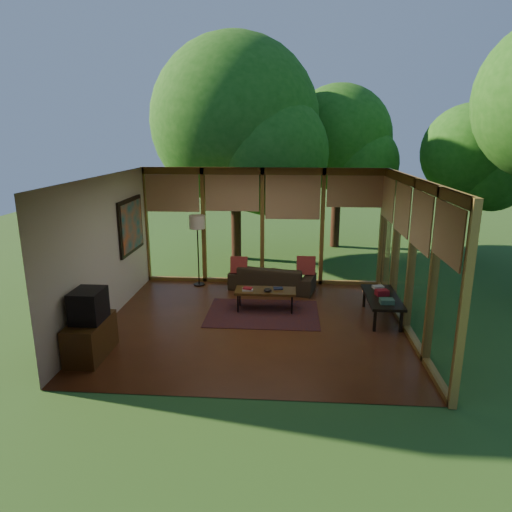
# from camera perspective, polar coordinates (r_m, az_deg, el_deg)

# --- Properties ---
(floor) EXTENTS (5.50, 5.50, 0.00)m
(floor) POSITION_cam_1_polar(r_m,az_deg,el_deg) (8.57, -0.25, -8.48)
(floor) COLOR #5C2F18
(floor) RESTS_ON ground
(ceiling) EXTENTS (5.50, 5.50, 0.00)m
(ceiling) POSITION_cam_1_polar(r_m,az_deg,el_deg) (7.90, -0.27, 9.82)
(ceiling) COLOR white
(ceiling) RESTS_ON ground
(wall_left) EXTENTS (0.04, 5.00, 2.70)m
(wall_left) POSITION_cam_1_polar(r_m,az_deg,el_deg) (8.78, -18.47, 0.61)
(wall_left) COLOR beige
(wall_left) RESTS_ON ground
(wall_front) EXTENTS (5.50, 0.04, 2.70)m
(wall_front) POSITION_cam_1_polar(r_m,az_deg,el_deg) (5.75, -2.22, -5.93)
(wall_front) COLOR beige
(wall_front) RESTS_ON ground
(window_wall_back) EXTENTS (5.50, 0.12, 2.70)m
(window_wall_back) POSITION_cam_1_polar(r_m,az_deg,el_deg) (10.56, 0.80, 3.68)
(window_wall_back) COLOR olive
(window_wall_back) RESTS_ON ground
(window_wall_right) EXTENTS (0.12, 5.00, 2.70)m
(window_wall_right) POSITION_cam_1_polar(r_m,az_deg,el_deg) (8.38, 18.83, -0.06)
(window_wall_right) COLOR olive
(window_wall_right) RESTS_ON ground
(exterior_lawn) EXTENTS (40.00, 40.00, 0.00)m
(exterior_lawn) POSITION_cam_1_polar(r_m,az_deg,el_deg) (17.81, 28.64, 1.97)
(exterior_lawn) COLOR #2F5A22
(exterior_lawn) RESTS_ON ground
(tree_nw) EXTENTS (4.48, 4.48, 5.99)m
(tree_nw) POSITION_cam_1_polar(r_m,az_deg,el_deg) (12.68, -2.62, 16.41)
(tree_nw) COLOR #3C2016
(tree_nw) RESTS_ON ground
(tree_ne) EXTENTS (3.14, 3.14, 4.90)m
(tree_ne) POSITION_cam_1_polar(r_m,az_deg,el_deg) (14.37, 10.31, 14.29)
(tree_ne) COLOR #3C2016
(tree_ne) RESTS_ON ground
(tree_far) EXTENTS (2.58, 2.58, 4.25)m
(tree_far) POSITION_cam_1_polar(r_m,az_deg,el_deg) (13.89, 25.18, 11.61)
(tree_far) COLOR #3C2016
(tree_far) RESTS_ON ground
(rug) EXTENTS (2.17, 1.54, 0.01)m
(rug) POSITION_cam_1_polar(r_m,az_deg,el_deg) (9.03, 0.85, -7.19)
(rug) COLOR maroon
(rug) RESTS_ON floor
(sofa) EXTENTS (2.01, 1.13, 0.55)m
(sofa) POSITION_cam_1_polar(r_m,az_deg,el_deg) (10.33, 2.04, -2.72)
(sofa) COLOR #332819
(sofa) RESTS_ON floor
(pillow_left) EXTENTS (0.38, 0.20, 0.39)m
(pillow_left) POSITION_cam_1_polar(r_m,az_deg,el_deg) (10.25, -2.15, -1.16)
(pillow_left) COLOR maroon
(pillow_left) RESTS_ON sofa
(pillow_right) EXTENTS (0.41, 0.22, 0.43)m
(pillow_right) POSITION_cam_1_polar(r_m,az_deg,el_deg) (10.19, 6.26, -1.22)
(pillow_right) COLOR maroon
(pillow_right) RESTS_ON sofa
(ct_book_lower) EXTENTS (0.23, 0.18, 0.03)m
(ct_book_lower) POSITION_cam_1_polar(r_m,az_deg,el_deg) (9.04, -1.06, -4.22)
(ct_book_lower) COLOR #B7ADA6
(ct_book_lower) RESTS_ON coffee_table
(ct_book_upper) EXTENTS (0.20, 0.16, 0.03)m
(ct_book_upper) POSITION_cam_1_polar(r_m,az_deg,el_deg) (9.03, -1.06, -4.05)
(ct_book_upper) COLOR maroon
(ct_book_upper) RESTS_ON coffee_table
(ct_book_side) EXTENTS (0.20, 0.16, 0.03)m
(ct_book_side) POSITION_cam_1_polar(r_m,az_deg,el_deg) (9.13, 2.78, -4.05)
(ct_book_side) COLOR #161D32
(ct_book_side) RESTS_ON coffee_table
(ct_bowl) EXTENTS (0.16, 0.16, 0.07)m
(ct_bowl) POSITION_cam_1_polar(r_m,az_deg,el_deg) (8.96, 1.47, -4.26)
(ct_bowl) COLOR black
(ct_bowl) RESTS_ON coffee_table
(media_cabinet) EXTENTS (0.50, 1.00, 0.60)m
(media_cabinet) POSITION_cam_1_polar(r_m,az_deg,el_deg) (7.74, -19.98, -9.64)
(media_cabinet) COLOR #4C3114
(media_cabinet) RESTS_ON floor
(television) EXTENTS (0.45, 0.55, 0.50)m
(television) POSITION_cam_1_polar(r_m,az_deg,el_deg) (7.53, -20.21, -5.83)
(television) COLOR black
(television) RESTS_ON media_cabinet
(console_book_a) EXTENTS (0.25, 0.19, 0.09)m
(console_book_a) POSITION_cam_1_polar(r_m,az_deg,el_deg) (8.58, 16.03, -5.46)
(console_book_a) COLOR #38634D
(console_book_a) RESTS_ON side_console
(console_book_b) EXTENTS (0.27, 0.22, 0.11)m
(console_book_b) POSITION_cam_1_polar(r_m,az_deg,el_deg) (8.99, 15.47, -4.42)
(console_book_b) COLOR maroon
(console_book_b) RESTS_ON side_console
(console_book_c) EXTENTS (0.23, 0.19, 0.06)m
(console_book_c) POSITION_cam_1_polar(r_m,az_deg,el_deg) (9.37, 15.01, -3.77)
(console_book_c) COLOR #B7ADA6
(console_book_c) RESTS_ON side_console
(floor_lamp) EXTENTS (0.36, 0.36, 1.65)m
(floor_lamp) POSITION_cam_1_polar(r_m,az_deg,el_deg) (10.43, -7.35, 3.73)
(floor_lamp) COLOR black
(floor_lamp) RESTS_ON floor
(coffee_table) EXTENTS (1.20, 0.50, 0.43)m
(coffee_table) POSITION_cam_1_polar(r_m,az_deg,el_deg) (9.08, 1.18, -4.47)
(coffee_table) COLOR #4C3114
(coffee_table) RESTS_ON floor
(side_console) EXTENTS (0.60, 1.40, 0.46)m
(side_console) POSITION_cam_1_polar(r_m,az_deg,el_deg) (8.98, 15.49, -5.12)
(side_console) COLOR black
(side_console) RESTS_ON floor
(wall_painting) EXTENTS (0.06, 1.35, 1.15)m
(wall_painting) POSITION_cam_1_polar(r_m,az_deg,el_deg) (10.00, -15.34, 3.69)
(wall_painting) COLOR black
(wall_painting) RESTS_ON wall_left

